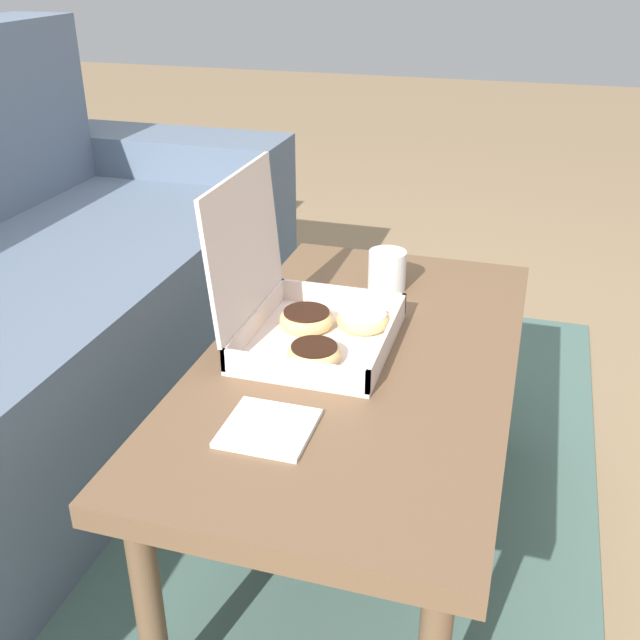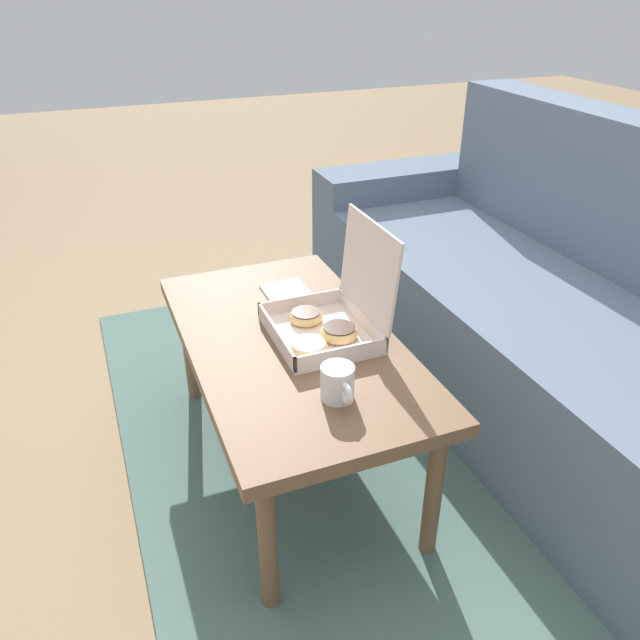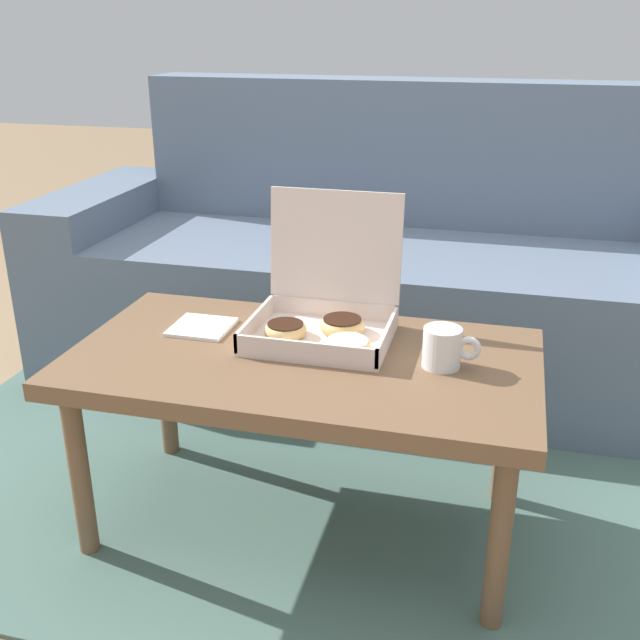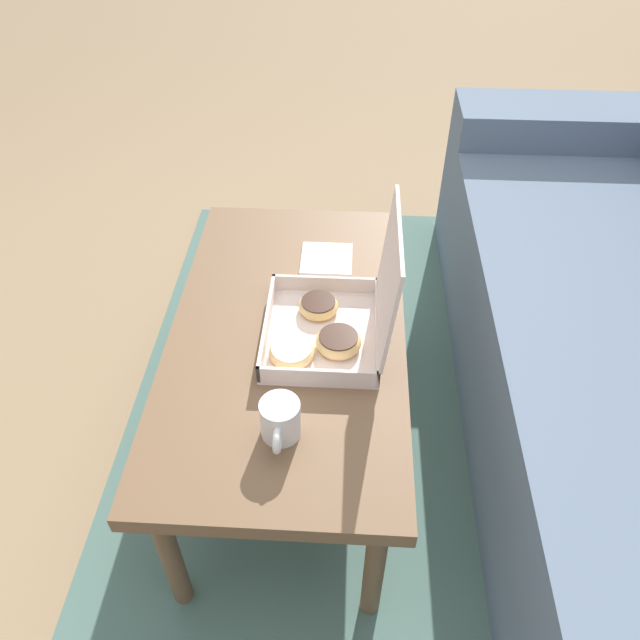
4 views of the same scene
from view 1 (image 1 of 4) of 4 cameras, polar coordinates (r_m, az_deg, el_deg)
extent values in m
plane|color=#937756|center=(1.65, -2.01, -15.69)|extent=(12.00, 12.00, 0.00)
cube|color=#4C6B60|center=(1.75, -11.66, -13.37)|extent=(2.31, 1.84, 0.01)
cube|color=slate|center=(1.79, -22.12, -5.11)|extent=(1.71, 0.58, 0.46)
cube|color=slate|center=(2.55, -11.12, 7.42)|extent=(0.24, 0.78, 0.58)
cube|color=brown|center=(1.37, 3.08, -3.37)|extent=(1.01, 0.55, 0.04)
cylinder|color=brown|center=(1.84, 12.77, -3.63)|extent=(0.04, 0.04, 0.41)
cylinder|color=brown|center=(1.25, -12.84, -20.92)|extent=(0.04, 0.04, 0.41)
cylinder|color=brown|center=(1.90, -0.17, -1.85)|extent=(0.04, 0.04, 0.41)
cube|color=silver|center=(1.39, 0.00, -1.70)|extent=(0.31, 0.26, 0.01)
cube|color=silver|center=(1.35, 5.16, -1.47)|extent=(0.31, 0.01, 0.04)
cube|color=silver|center=(1.41, -4.92, -0.08)|extent=(0.31, 0.01, 0.04)
cube|color=silver|center=(1.25, -2.01, -3.89)|extent=(0.01, 0.26, 0.04)
cube|color=silver|center=(1.51, 1.66, 1.82)|extent=(0.01, 0.26, 0.04)
cube|color=silver|center=(1.36, -5.78, 5.71)|extent=(0.31, 0.03, 0.26)
torus|color=#E5BC75|center=(1.42, -1.03, 0.04)|extent=(0.10, 0.10, 0.03)
cylinder|color=black|center=(1.42, -1.03, 0.41)|extent=(0.09, 0.09, 0.02)
torus|color=#E5BC75|center=(1.31, -0.44, -2.58)|extent=(0.10, 0.10, 0.03)
cylinder|color=black|center=(1.31, -0.45, -2.24)|extent=(0.08, 0.08, 0.01)
torus|color=#E5BC75|center=(1.43, 3.30, 0.02)|extent=(0.10, 0.10, 0.03)
cylinder|color=white|center=(1.43, 3.30, 0.32)|extent=(0.09, 0.09, 0.01)
cylinder|color=white|center=(1.60, 5.13, 3.78)|extent=(0.08, 0.08, 0.09)
torus|color=white|center=(1.65, 5.53, 4.62)|extent=(0.05, 0.01, 0.05)
cube|color=white|center=(1.16, -3.96, -8.21)|extent=(0.13, 0.13, 0.01)
camera|label=2|loc=(2.56, 24.28, 29.89)|focal=35.00mm
camera|label=3|loc=(1.93, 56.22, 16.11)|focal=42.00mm
camera|label=4|loc=(2.26, 7.43, 35.53)|focal=35.00mm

